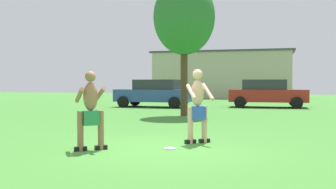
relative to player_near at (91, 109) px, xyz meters
The scene contains 8 objects.
ground_plane 1.77m from the player_near, 23.01° to the left, with size 80.00×80.00×0.00m, color #428433.
player_near is the anchor object (origin of this frame).
player_in_blue 2.53m from the player_near, 38.15° to the left, with size 0.72×0.78×1.74m.
frisbee 1.89m from the player_near, 20.00° to the left, with size 0.26×0.26×0.03m, color white.
car_red_mid_lot 15.94m from the player_near, 78.32° to the left, with size 4.35×2.12×1.58m.
car_blue_far_end 14.48m from the player_near, 102.09° to the left, with size 4.35×2.12×1.58m.
outbuilding_behind_lot 28.55m from the player_near, 92.10° to the left, with size 12.51×4.66×4.21m.
tree_right_field 9.48m from the player_near, 90.33° to the left, with size 2.62×2.62×5.82m.
Camera 1 is at (2.37, -8.18, 1.44)m, focal length 42.35 mm.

